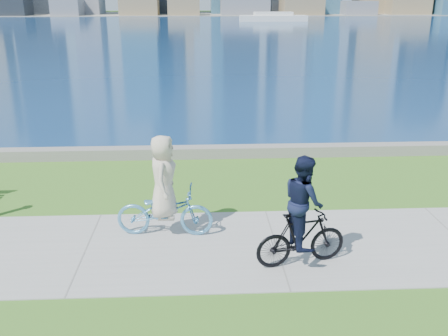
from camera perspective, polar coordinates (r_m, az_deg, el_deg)
The scene contains 8 objects.
ground at distance 10.92m, azimuth -15.54°, elevation -9.10°, with size 320.00×320.00×0.00m, color #35681B.
concrete_path at distance 10.92m, azimuth -15.54°, elevation -9.05°, with size 80.00×3.50×0.02m, color #979692.
seawall at distance 16.50m, azimuth -11.20°, elevation 1.68°, with size 90.00×0.50×0.35m, color slate.
bay_water at distance 81.57m, azimuth -4.78°, elevation 15.66°, with size 320.00×131.00×0.01m, color navy.
far_shore at distance 139.48m, azimuth -4.08°, elevation 17.18°, with size 320.00×30.00×0.12m, color gray.
ferry_far at distance 101.98m, azimuth 5.64°, elevation 16.76°, with size 13.03×3.72×1.77m.
cyclist_woman at distance 10.90m, azimuth -6.86°, elevation -3.53°, with size 0.90×2.16×2.27m.
cyclist_man at distance 9.72m, azimuth 8.93°, elevation -5.93°, with size 0.91×1.90×2.24m.
Camera 1 is at (2.42, -9.37, 5.06)m, focal length 40.00 mm.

